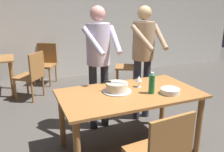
% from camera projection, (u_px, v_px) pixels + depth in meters
% --- Properties ---
extents(ground_plane, '(14.00, 14.00, 0.00)m').
position_uv_depth(ground_plane, '(128.00, 148.00, 2.94)').
color(ground_plane, '#4C4742').
extents(back_wall, '(10.00, 0.12, 2.70)m').
position_uv_depth(back_wall, '(66.00, 22.00, 5.52)').
color(back_wall, beige).
rests_on(back_wall, ground_plane).
extents(main_dining_table, '(1.63, 0.90, 0.75)m').
position_uv_depth(main_dining_table, '(130.00, 101.00, 2.75)').
color(main_dining_table, '#9E6633').
rests_on(main_dining_table, ground_plane).
extents(cake_on_platter, '(0.34, 0.34, 0.11)m').
position_uv_depth(cake_on_platter, '(117.00, 88.00, 2.73)').
color(cake_on_platter, silver).
rests_on(cake_on_platter, main_dining_table).
extents(cake_knife, '(0.24, 0.16, 0.02)m').
position_uv_depth(cake_knife, '(111.00, 82.00, 2.72)').
color(cake_knife, silver).
rests_on(cake_knife, cake_on_platter).
extents(plate_stack, '(0.22, 0.22, 0.06)m').
position_uv_depth(plate_stack, '(170.00, 91.00, 2.67)').
color(plate_stack, white).
rests_on(plate_stack, main_dining_table).
extents(wine_glass_near, '(0.08, 0.08, 0.14)m').
position_uv_depth(wine_glass_near, '(139.00, 79.00, 2.87)').
color(wine_glass_near, silver).
rests_on(wine_glass_near, main_dining_table).
extents(water_bottle, '(0.07, 0.07, 0.25)m').
position_uv_depth(water_bottle, '(152.00, 84.00, 2.66)').
color(water_bottle, '#1E6B38').
rests_on(water_bottle, main_dining_table).
extents(person_cutting_cake, '(0.46, 0.57, 1.72)m').
position_uv_depth(person_cutting_cake, '(99.00, 55.00, 3.15)').
color(person_cutting_cake, '#2D2D38').
rests_on(person_cutting_cake, ground_plane).
extents(person_standing_beside, '(0.46, 0.57, 1.72)m').
position_uv_depth(person_standing_beside, '(143.00, 51.00, 3.44)').
color(person_standing_beside, '#2D2D38').
rests_on(person_standing_beside, ground_plane).
extents(background_chair_0, '(0.60, 0.60, 0.90)m').
position_uv_depth(background_chair_0, '(46.00, 62.00, 5.29)').
color(background_chair_0, '#9E6633').
rests_on(background_chair_0, ground_plane).
extents(background_chair_1, '(0.62, 0.62, 0.90)m').
position_uv_depth(background_chair_1, '(32.00, 74.00, 4.37)').
color(background_chair_1, '#9E6633').
rests_on(background_chair_1, ground_plane).
extents(background_chair_2, '(0.59, 0.59, 0.90)m').
position_uv_depth(background_chair_2, '(129.00, 64.00, 5.07)').
color(background_chair_2, '#9E6633').
rests_on(background_chair_2, ground_plane).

